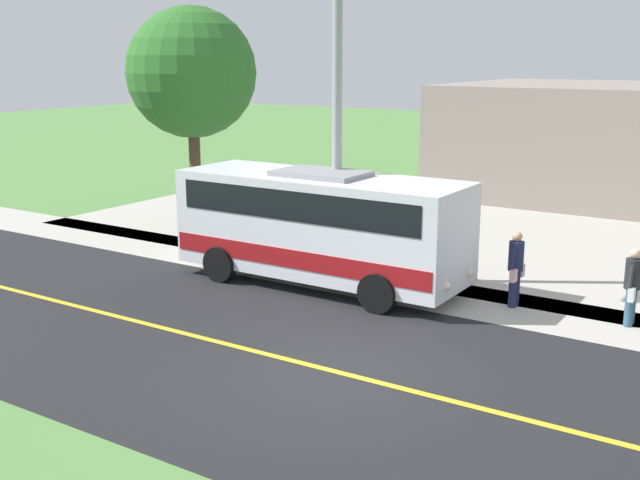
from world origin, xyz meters
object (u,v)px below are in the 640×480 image
object	(u,v)px
pedestrian_with_bags	(633,285)
street_light_pole	(335,94)
shuttle_bus_front	(321,223)
pedestrian_waiting	(516,266)
tree_curbside	(192,73)

from	to	relation	value
pedestrian_with_bags	street_light_pole	size ratio (longest dim) A/B	0.20
shuttle_bus_front	pedestrian_waiting	xyz separation A→B (m)	(-0.90, 4.61, -0.63)
street_light_pole	tree_curbside	distance (m)	7.22
pedestrian_with_bags	pedestrian_waiting	xyz separation A→B (m)	(0.08, -2.48, 0.04)
pedestrian_waiting	tree_curbside	distance (m)	12.10
pedestrian_with_bags	street_light_pole	distance (m)	7.91
pedestrian_with_bags	pedestrian_waiting	size ratio (longest dim) A/B	0.96
shuttle_bus_front	pedestrian_with_bags	bearing A→B (deg)	97.91
shuttle_bus_front	street_light_pole	size ratio (longest dim) A/B	0.87
pedestrian_with_bags	shuttle_bus_front	bearing A→B (deg)	-82.09
pedestrian_waiting	tree_curbside	world-z (taller)	tree_curbside
street_light_pole	tree_curbside	bearing A→B (deg)	-110.44
shuttle_bus_front	pedestrian_waiting	distance (m)	4.74
pedestrian_with_bags	pedestrian_waiting	world-z (taller)	pedestrian_waiting
street_light_pole	tree_curbside	world-z (taller)	street_light_pole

